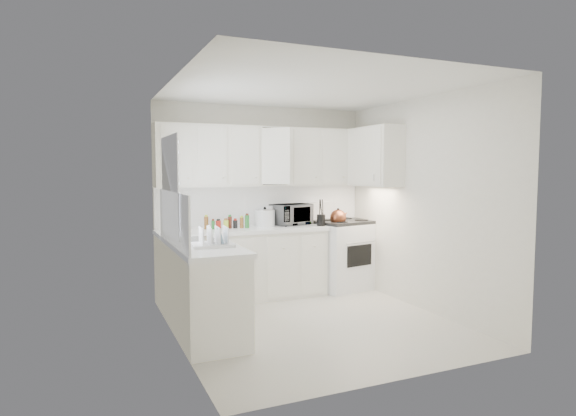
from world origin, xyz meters
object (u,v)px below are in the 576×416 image
stove (343,245)px  dish_rack (213,235)px  tea_kettle (338,216)px  microwave (291,212)px  utensil_crock (321,212)px  rice_cooker (265,217)px

stove → dish_rack: 2.66m
tea_kettle → dish_rack: 2.39m
microwave → utensil_crock: size_ratio=1.39×
stove → rice_cooker: stove is taller
tea_kettle → dish_rack: bearing=-152.3°
tea_kettle → utensil_crock: size_ratio=0.75×
stove → dish_rack: size_ratio=3.08×
tea_kettle → microwave: microwave is taller
utensil_crock → dish_rack: 2.16m
stove → utensil_crock: bearing=-171.0°
stove → dish_rack: (-2.27, -1.32, 0.43)m
stove → tea_kettle: size_ratio=4.49×
tea_kettle → rice_cooker: size_ratio=1.06×
dish_rack → utensil_crock: bearing=37.3°
microwave → dish_rack: size_ratio=1.28×
microwave → dish_rack: (-1.50, -1.45, -0.07)m
microwave → tea_kettle: bearing=-42.9°
microwave → utensil_crock: 0.44m
tea_kettle → utensil_crock: utensil_crock is taller
utensil_crock → dish_rack: size_ratio=0.92×
utensil_crock → tea_kettle: bearing=0.7°
microwave → dish_rack: 2.09m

